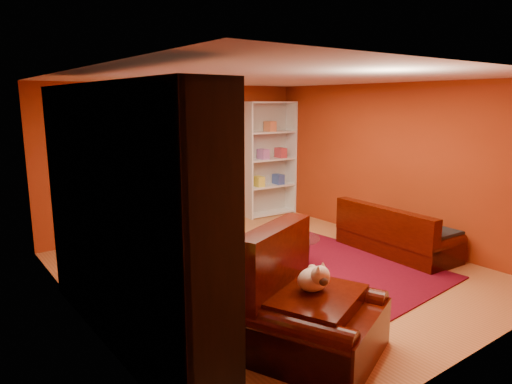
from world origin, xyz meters
TOP-DOWN VIEW (x-y plane):
  - floor at (0.00, 0.00)m, footprint 5.00×5.50m
  - ceiling at (0.00, 0.00)m, footprint 5.00×5.50m
  - wall_back at (0.00, 2.77)m, footprint 5.00×0.05m
  - wall_left at (-2.52, 0.00)m, footprint 0.05×5.50m
  - wall_right at (2.52, 0.00)m, footprint 0.05×5.50m
  - doorway at (0.60, 2.73)m, footprint 1.06×0.60m
  - rug at (0.40, -0.24)m, footprint 3.06×3.48m
  - media_unit at (-2.27, -0.57)m, footprint 0.57×3.23m
  - christmas_tree at (-0.66, 1.84)m, footprint 1.56×1.56m
  - gift_box_teal at (-1.14, 1.96)m, footprint 0.33×0.33m
  - gift_box_green at (-0.47, 1.56)m, footprint 0.33×0.33m
  - gift_box_red at (-0.65, 2.08)m, footprint 0.25×0.25m
  - white_bookshelf at (1.95, 2.57)m, footprint 1.11×0.45m
  - armchair at (-0.99, -1.87)m, footprint 1.58×1.58m
  - dog at (-0.97, -1.80)m, footprint 0.49×0.43m
  - sofa at (2.02, -0.52)m, footprint 0.89×1.84m
  - coffee_table at (0.36, 0.04)m, footprint 0.88×0.88m
  - acrylic_chair at (-0.82, 1.59)m, footprint 0.54×0.57m

SIDE VIEW (x-z plane):
  - floor at x=0.00m, z-range -0.05..0.00m
  - rug at x=0.40m, z-range 0.00..0.02m
  - gift_box_red at x=-0.65m, z-range 0.00..0.19m
  - gift_box_green at x=-0.47m, z-range 0.00..0.25m
  - gift_box_teal at x=-1.14m, z-range 0.00..0.27m
  - coffee_table at x=0.36m, z-range -0.04..0.46m
  - sofa at x=2.02m, z-range 0.00..0.78m
  - acrylic_chair at x=-0.82m, z-range 0.00..0.83m
  - armchair at x=-0.99m, z-range 0.00..0.94m
  - dog at x=-0.97m, z-range 0.55..0.85m
  - doorway at x=0.60m, z-range -0.03..2.13m
  - christmas_tree at x=-0.66m, z-range -0.03..2.15m
  - white_bookshelf at x=1.95m, z-range -0.03..2.33m
  - media_unit at x=-2.27m, z-range 0.00..2.46m
  - wall_back at x=0.00m, z-range 0.00..2.60m
  - wall_left at x=-2.52m, z-range 0.00..2.60m
  - wall_right at x=2.52m, z-range 0.00..2.60m
  - ceiling at x=0.00m, z-range 2.60..2.65m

